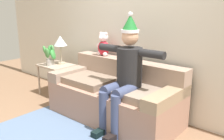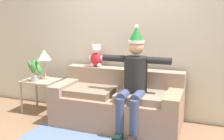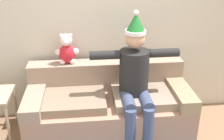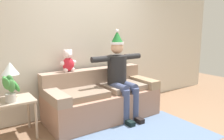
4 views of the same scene
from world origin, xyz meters
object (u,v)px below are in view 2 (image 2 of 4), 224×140
Objects in this scene: side_table at (41,85)px; table_lamp at (44,56)px; potted_plant at (35,70)px; couch at (118,103)px; teddy_bear at (96,57)px; person_seated at (134,78)px.

table_lamp is (0.03, 0.10, 0.49)m from side_table.
couch is at bearing 2.51° from potted_plant.
potted_plant reaches higher than couch.
teddy_bear is at bearing 7.95° from table_lamp.
person_seated is 0.91m from teddy_bear.
table_lamp is at bearing -172.05° from teddy_bear.
potted_plant is at bearing -177.49° from couch.
teddy_bear is (-0.78, 0.43, 0.21)m from person_seated.
teddy_bear is 0.64× the size of side_table.
couch is 3.74× the size of table_lamp.
table_lamp is (-0.94, -0.13, -0.03)m from teddy_bear.
couch is 3.28× the size of side_table.
person_seated is at bearing -9.98° from table_lamp.
person_seated is 1.79m from side_table.
side_table is at bearing -108.95° from table_lamp.
potted_plant is (-0.99, -0.34, -0.24)m from teddy_bear.
person_seated is 2.61× the size of side_table.
couch is 5.20× the size of potted_plant.
potted_plant is (-1.77, 0.10, -0.02)m from person_seated.
table_lamp reaches higher than side_table.
person_seated is at bearing -28.54° from couch.
table_lamp is at bearing 170.02° from person_seated.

